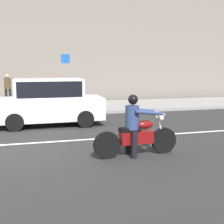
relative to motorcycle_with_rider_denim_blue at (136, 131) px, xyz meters
name	(u,v)px	position (x,y,z in m)	size (l,w,h in m)	color
ground_plane	(7,153)	(-3.19, 1.12, -0.64)	(80.00, 80.00, 0.00)	#292929
sidewalk_slab	(17,109)	(-3.19, 9.12, -0.57)	(40.00, 4.40, 0.14)	gray
building_facade	(15,27)	(-3.19, 12.52, 3.98)	(40.00, 1.40, 9.24)	slate
motorcycle_with_rider_denim_blue	(136,131)	(0.00, 0.00, 0.00)	(2.24, 0.70, 1.57)	black
parked_hatchback_white	(49,101)	(-1.83, 4.71, 0.30)	(4.07, 1.76, 1.80)	silver
street_sign_post	(66,76)	(-0.72, 8.40, 1.16)	(0.44, 0.08, 2.76)	gray
pedestrian_bystander	(8,87)	(-3.62, 10.06, 0.51)	(0.34, 0.34, 1.72)	black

